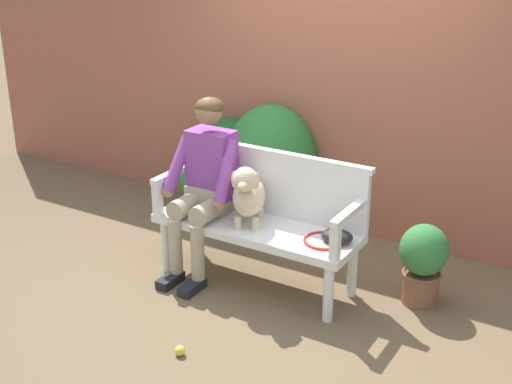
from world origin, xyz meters
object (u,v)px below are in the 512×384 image
tennis_racket (325,239)px  potted_plant (423,260)px  garden_bench (256,232)px  baseball_glove (337,236)px  tennis_ball (180,351)px  person_seated (205,179)px  dog_on_bench (248,194)px

tennis_racket → potted_plant: 0.70m
garden_bench → tennis_racket: (0.55, 0.02, 0.07)m
garden_bench → tennis_racket: tennis_racket is taller
garden_bench → baseball_glove: baseball_glove is taller
tennis_ball → potted_plant: potted_plant is taller
baseball_glove → garden_bench: bearing=174.5°
tennis_racket → potted_plant: bearing=30.2°
person_seated → tennis_ball: (0.50, -1.02, -0.71)m
garden_bench → baseball_glove: bearing=2.5°
garden_bench → potted_plant: size_ratio=2.58×
tennis_racket → tennis_ball: 1.24m
person_seated → baseball_glove: 1.08m
person_seated → dog_on_bench: (0.40, -0.04, -0.02)m
garden_bench → dog_on_bench: bearing=-120.7°
tennis_racket → baseball_glove: (0.08, 0.01, 0.04)m
dog_on_bench → tennis_ball: size_ratio=7.37×
baseball_glove → potted_plant: bearing=25.1°
garden_bench → tennis_ball: size_ratio=23.18×
person_seated → dog_on_bench: 0.40m
garden_bench → potted_plant: potted_plant is taller
tennis_racket → potted_plant: potted_plant is taller
garden_bench → person_seated: size_ratio=1.13×
garden_bench → dog_on_bench: 0.32m
person_seated → dog_on_bench: person_seated is taller
dog_on_bench → tennis_ball: (0.11, -0.98, -0.69)m
dog_on_bench → person_seated: bearing=174.3°
dog_on_bench → tennis_racket: (0.58, 0.07, -0.23)m
garden_bench → tennis_ball: bearing=-85.9°
person_seated → tennis_racket: 1.01m
baseball_glove → person_seated: bearing=174.3°
tennis_racket → garden_bench: bearing=-178.3°
garden_bench → baseball_glove: size_ratio=6.95×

